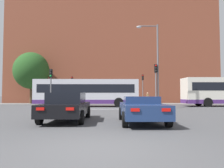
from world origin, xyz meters
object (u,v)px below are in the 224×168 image
Objects in this scene: traffic_light_near_right at (156,79)px; car_roadster_right at (142,109)px; traffic_light_far_right at (143,84)px; traffic_light_near_left at (51,82)px; pedestrian_waiting at (148,97)px; street_lamp_junction at (154,58)px; bus_crossing_lead at (87,92)px; car_saloon_left at (67,106)px; traffic_light_far_left at (72,85)px.

car_roadster_right is at bearing -105.78° from traffic_light_near_right.
car_roadster_right is at bearing -99.24° from traffic_light_far_right.
traffic_light_near_left is 16.47m from pedestrian_waiting.
traffic_light_near_right is (3.08, 10.92, 2.23)m from car_roadster_right.
traffic_light_near_left is 0.46× the size of street_lamp_junction.
traffic_light_near_left reaches higher than bus_crossing_lead.
pedestrian_waiting is (7.99, 21.49, 0.27)m from car_saloon_left.
street_lamp_junction is (6.62, 10.08, 4.24)m from car_saloon_left.
traffic_light_far_left is at bearing 99.25° from car_saloon_left.
bus_crossing_lead is 6.69× the size of pedestrian_waiting.
car_roadster_right is at bearing -105.14° from street_lamp_junction.
traffic_light_near_left is 2.22× the size of pedestrian_waiting.
traffic_light_far_right is at bearing 133.85° from pedestrian_waiting.
car_roadster_right is 1.04× the size of traffic_light_far_right.
pedestrian_waiting is at bearing 83.14° from street_lamp_junction.
car_roadster_right is at bearing -14.47° from car_saloon_left.
car_saloon_left is 1.20× the size of traffic_light_far_left.
traffic_light_far_left is 2.35× the size of pedestrian_waiting.
car_saloon_left reaches higher than car_roadster_right.
pedestrian_waiting is at bearing 70.13° from car_saloon_left.
bus_crossing_lead reaches higher than car_roadster_right.
street_lamp_junction is (6.92, -3.27, 3.36)m from bus_crossing_lead.
traffic_light_far_left reaches higher than car_roadster_right.
car_saloon_left is at bearing 154.66° from pedestrian_waiting.
traffic_light_near_left is 15.08m from traffic_light_far_right.
car_saloon_left is 0.58× the size of street_lamp_junction.
car_saloon_left is 12.19m from traffic_light_near_right.
pedestrian_waiting is (8.29, 8.15, -0.61)m from bus_crossing_lead.
traffic_light_far_right is (7.42, 7.15, 1.26)m from bus_crossing_lead.
traffic_light_near_right is 2.53× the size of pedestrian_waiting.
traffic_light_far_right reaches higher than car_saloon_left.
traffic_light_far_left is at bearing 132.63° from traffic_light_near_right.
car_saloon_left is 0.42× the size of bus_crossing_lead.
traffic_light_far_right is at bearing 87.25° from street_lamp_junction.
pedestrian_waiting is (0.87, 0.99, -1.88)m from traffic_light_far_right.
bus_crossing_lead is 8.36m from street_lamp_junction.
pedestrian_waiting is at bearing 83.69° from traffic_light_near_right.
street_lamp_junction is (2.99, 11.05, 4.32)m from car_roadster_right.
traffic_light_far_left is at bearing -158.63° from bus_crossing_lead.
traffic_light_far_left is at bearing 89.20° from pedestrian_waiting.
car_saloon_left is at bearing 1.29° from bus_crossing_lead.
street_lamp_junction is at bearing 57.23° from car_saloon_left.
car_saloon_left is at bearing -123.29° from street_lamp_junction.
traffic_light_far_right is 10.30m from traffic_light_far_left.
traffic_light_near_left reaches higher than car_saloon_left.
traffic_light_far_right is (3.49, 21.47, 2.23)m from car_roadster_right.
traffic_light_far_right is 2.53× the size of pedestrian_waiting.
pedestrian_waiting is (1.37, 11.41, -3.97)m from street_lamp_junction.
pedestrian_waiting is (1.28, 11.55, -1.89)m from traffic_light_near_right.
street_lamp_junction reaches higher than bus_crossing_lead.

